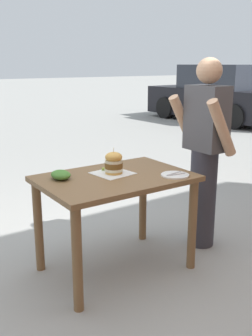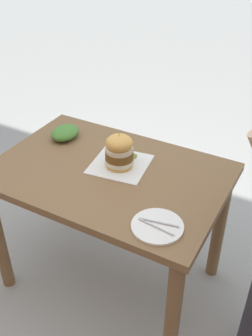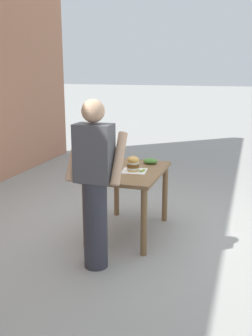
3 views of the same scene
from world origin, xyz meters
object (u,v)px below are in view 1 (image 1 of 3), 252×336
object	(u,v)px
diner_across_table	(205,152)
pickle_spear	(107,169)
sandwich	(114,163)
side_plate_with_forks	(175,175)
patio_table	(115,192)
parked_car_mid_block	(218,96)
side_salad	(61,175)

from	to	relation	value
diner_across_table	pickle_spear	bearing A→B (deg)	-105.16
sandwich	side_plate_with_forks	world-z (taller)	sandwich
patio_table	parked_car_mid_block	xyz separation A→B (m)	(-5.54, 7.11, 0.06)
parked_car_mid_block	diner_across_table	bearing A→B (deg)	-47.95
diner_across_table	patio_table	bearing A→B (deg)	-93.86
pickle_spear	diner_across_table	bearing A→B (deg)	74.84
pickle_spear	diner_across_table	size ratio (longest dim) A/B	0.05
sandwich	pickle_spear	distance (m)	0.13
side_plate_with_forks	parked_car_mid_block	xyz separation A→B (m)	(-5.79, 6.72, -0.08)
patio_table	parked_car_mid_block	world-z (taller)	parked_car_mid_block
patio_table	sandwich	size ratio (longest dim) A/B	5.60
pickle_spear	side_plate_with_forks	distance (m)	0.56
sandwich	parked_car_mid_block	distance (m)	8.95
parked_car_mid_block	patio_table	bearing A→B (deg)	-52.08
diner_across_table	parked_car_mid_block	xyz separation A→B (m)	(-5.60, 6.21, -0.16)
sandwich	parked_car_mid_block	size ratio (longest dim) A/B	0.05
side_salad	parked_car_mid_block	xyz separation A→B (m)	(-5.37, 7.49, -0.10)
sandwich	side_salad	bearing A→B (deg)	-103.76
side_salad	pickle_spear	bearing A→B (deg)	91.43
pickle_spear	side_plate_with_forks	world-z (taller)	pickle_spear
sandwich	side_plate_with_forks	xyz separation A→B (m)	(0.32, 0.36, -0.08)
side_salad	diner_across_table	xyz separation A→B (m)	(0.23, 1.28, 0.06)
patio_table	diner_across_table	bearing A→B (deg)	86.14
side_plate_with_forks	side_salad	distance (m)	0.88
pickle_spear	side_salad	world-z (taller)	side_salad
diner_across_table	parked_car_mid_block	bearing A→B (deg)	132.05
patio_table	pickle_spear	size ratio (longest dim) A/B	14.06
diner_across_table	parked_car_mid_block	world-z (taller)	diner_across_table
sandwich	pickle_spear	world-z (taller)	sandwich
sandwich	side_salad	world-z (taller)	sandwich
pickle_spear	patio_table	bearing A→B (deg)	-9.75
parked_car_mid_block	pickle_spear	bearing A→B (deg)	-52.85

